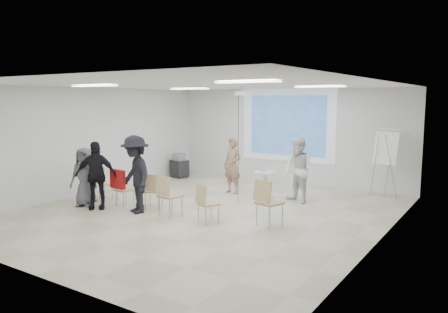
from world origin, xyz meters
The scene contains 30 objects.
floor centered at (0.00, 0.00, -0.05)m, with size 8.00×9.00×0.10m, color beige.
ceiling centered at (0.00, 0.00, 3.05)m, with size 8.00×9.00×0.10m, color white.
wall_back centered at (0.00, 4.55, 1.50)m, with size 8.00×0.10×3.00m, color silver.
wall_left centered at (-4.05, 0.00, 1.50)m, with size 0.10×9.00×3.00m, color silver.
wall_right centered at (4.05, 0.00, 1.50)m, with size 0.10×9.00×3.00m, color silver.
projection_halo centered at (0.00, 4.49, 1.85)m, with size 3.20×0.01×2.30m, color silver.
projection_image centered at (0.00, 4.47, 1.85)m, with size 2.60×0.01×1.90m, color #2F5FA1.
pedestal_table centered at (0.43, 2.18, 0.41)m, with size 0.62×0.62×0.74m.
player_left centered at (-0.60, 2.15, 0.91)m, with size 0.66×0.45×1.82m, color #A37D64.
player_right centered at (1.43, 2.13, 0.95)m, with size 0.91×0.73×1.89m, color white.
controller_left centered at (-0.42, 2.40, 1.20)m, with size 0.04×0.11×0.04m, color white.
controller_right centered at (1.25, 2.38, 1.28)m, with size 0.04×0.13×0.04m, color silver.
chair_far_left centered at (-2.85, -0.54, 0.55)m, with size 0.57×0.59×0.94m.
chair_left_mid centered at (-2.08, -0.68, 0.48)m, with size 0.43×0.46×0.82m.
chair_left_inner centered at (-1.27, -0.44, 0.51)m, with size 0.54×0.56×0.87m.
chair_center centered at (-0.45, -0.85, 0.57)m, with size 0.53×0.56×0.96m.
chair_right_inner centered at (0.56, -0.78, 0.51)m, with size 0.54×0.56×0.85m.
chair_right_far centered at (1.78, -0.28, 0.59)m, with size 0.59×0.62×1.00m.
red_jacket centered at (-2.07, -0.83, 0.72)m, with size 0.49×0.11×0.47m, color #B21615.
laptop centered at (-1.30, -0.35, 0.47)m, with size 0.32×0.23×0.03m, color black.
audience_left centered at (-2.44, -1.19, 0.95)m, with size 1.11×0.67×1.91m, color black.
audience_mid centered at (-1.35, -0.93, 1.04)m, with size 1.35×0.74×2.09m, color black.
audience_outer centered at (-2.91, -1.15, 0.83)m, with size 0.81×0.53×1.66m, color slate.
flipchart_easel centered at (3.19, 3.87, 1.39)m, with size 0.78×0.62×1.89m.
av_cart centered at (-3.50, 3.34, 0.38)m, with size 0.66×0.58×0.83m.
ceiling_projector centered at (0.10, 1.49, 2.69)m, with size 0.30×0.25×3.00m.
fluor_panel_nw centered at (-2.00, 2.00, 2.97)m, with size 1.20×0.30×0.02m, color white.
fluor_panel_ne centered at (2.00, 2.00, 2.97)m, with size 1.20×0.30×0.02m, color white.
fluor_panel_sw centered at (-2.00, -1.50, 2.97)m, with size 1.20×0.30×0.02m, color white.
fluor_panel_se centered at (2.00, -1.50, 2.97)m, with size 1.20×0.30×0.02m, color white.
Camera 1 is at (5.92, -8.24, 2.66)m, focal length 35.00 mm.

